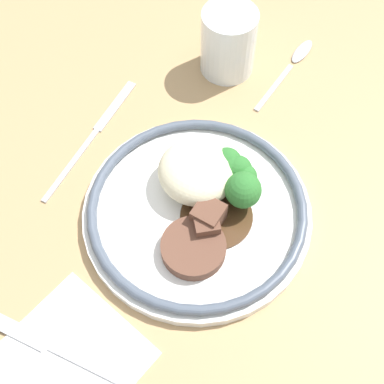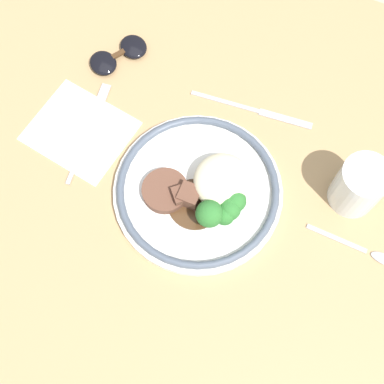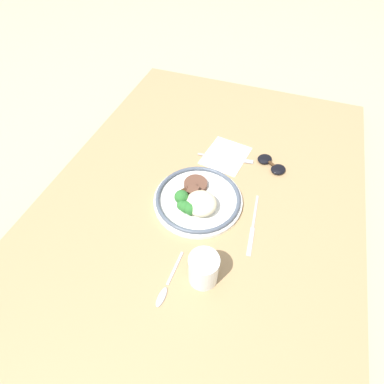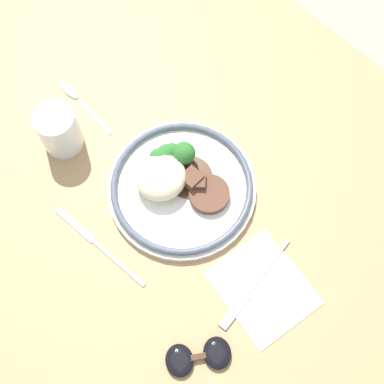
# 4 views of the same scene
# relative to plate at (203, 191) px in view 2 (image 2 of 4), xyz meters

# --- Properties ---
(ground_plane) EXTENTS (8.00, 8.00, 0.00)m
(ground_plane) POSITION_rel_plate_xyz_m (-0.01, 0.01, -0.06)
(ground_plane) COLOR tan
(dining_table) EXTENTS (1.37, 0.94, 0.04)m
(dining_table) POSITION_rel_plate_xyz_m (-0.01, 0.01, -0.04)
(dining_table) COLOR tan
(dining_table) RESTS_ON ground
(napkin) EXTENTS (0.18, 0.16, 0.00)m
(napkin) POSITION_rel_plate_xyz_m (-0.23, 0.03, -0.02)
(napkin) COLOR white
(napkin) RESTS_ON dining_table
(plate) EXTENTS (0.27, 0.27, 0.07)m
(plate) POSITION_rel_plate_xyz_m (0.00, 0.00, 0.00)
(plate) COLOR white
(plate) RESTS_ON dining_table
(juice_glass) EXTENTS (0.07, 0.07, 0.09)m
(juice_glass) POSITION_rel_plate_xyz_m (0.22, 0.09, 0.02)
(juice_glass) COLOR yellow
(juice_glass) RESTS_ON dining_table
(fork) EXTENTS (0.04, 0.19, 0.00)m
(fork) POSITION_rel_plate_xyz_m (-0.22, 0.05, -0.02)
(fork) COLOR #ADADB2
(fork) RESTS_ON napkin
(knife) EXTENTS (0.21, 0.03, 0.00)m
(knife) POSITION_rel_plate_xyz_m (0.02, 0.18, -0.02)
(knife) COLOR #ADADB2
(knife) RESTS_ON dining_table
(spoon) EXTENTS (0.16, 0.02, 0.01)m
(spoon) POSITION_rel_plate_xyz_m (0.28, 0.01, -0.02)
(spoon) COLOR #ADADB2
(spoon) RESTS_ON dining_table
(sunglasses) EXTENTS (0.10, 0.12, 0.02)m
(sunglasses) POSITION_rel_plate_xyz_m (-0.23, 0.18, -0.01)
(sunglasses) COLOR black
(sunglasses) RESTS_ON dining_table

